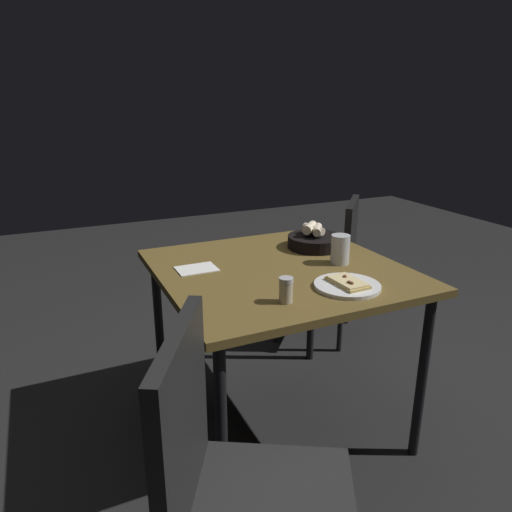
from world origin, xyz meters
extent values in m
plane|color=black|center=(0.00, 0.00, 0.00)|extent=(8.00, 8.00, 0.00)
cube|color=brown|center=(0.00, 0.00, 0.73)|extent=(0.96, 0.96, 0.03)
cylinder|color=black|center=(-0.42, -0.42, 0.36)|extent=(0.04, 0.04, 0.72)
cylinder|color=black|center=(0.42, -0.42, 0.36)|extent=(0.04, 0.04, 0.72)
cylinder|color=black|center=(-0.42, 0.42, 0.36)|extent=(0.04, 0.04, 0.72)
cylinder|color=black|center=(0.42, 0.42, 0.36)|extent=(0.04, 0.04, 0.72)
cylinder|color=white|center=(-0.12, 0.29, 0.75)|extent=(0.24, 0.24, 0.01)
cube|color=tan|center=(-0.12, 0.29, 0.77)|extent=(0.10, 0.16, 0.01)
cube|color=beige|center=(-0.12, 0.29, 0.77)|extent=(0.09, 0.15, 0.01)
sphere|color=brown|center=(-0.11, 0.33, 0.78)|extent=(0.02, 0.02, 0.02)
sphere|color=brown|center=(-0.13, 0.27, 0.78)|extent=(0.02, 0.02, 0.02)
sphere|color=brown|center=(-0.11, 0.32, 0.78)|extent=(0.02, 0.02, 0.02)
cylinder|color=black|center=(-0.27, -0.18, 0.78)|extent=(0.25, 0.25, 0.06)
cylinder|color=beige|center=(-0.28, -0.16, 0.84)|extent=(0.10, 0.12, 0.03)
cylinder|color=beige|center=(-0.27, -0.18, 0.84)|extent=(0.06, 0.12, 0.04)
cylinder|color=beige|center=(-0.26, -0.20, 0.84)|extent=(0.11, 0.10, 0.04)
cylinder|color=red|center=(-0.22, -0.19, 0.77)|extent=(0.06, 0.06, 0.03)
cylinder|color=silver|center=(-0.25, 0.06, 0.81)|extent=(0.08, 0.08, 0.12)
cylinder|color=#C67A1F|center=(-0.25, 0.06, 0.78)|extent=(0.07, 0.07, 0.06)
cylinder|color=#BFB299|center=(0.14, 0.32, 0.78)|extent=(0.05, 0.05, 0.07)
cylinder|color=maroon|center=(0.14, 0.32, 0.77)|extent=(0.04, 0.04, 0.04)
cylinder|color=#B7B7BC|center=(0.14, 0.32, 0.83)|extent=(0.05, 0.05, 0.01)
cube|color=white|center=(0.31, -0.12, 0.75)|extent=(0.16, 0.12, 0.00)
cube|color=black|center=(-0.60, -0.69, 0.43)|extent=(0.62, 0.62, 0.04)
cube|color=black|center=(-0.75, -0.56, 0.65)|extent=(0.30, 0.34, 0.40)
cylinder|color=black|center=(-0.59, -0.96, 0.20)|extent=(0.03, 0.03, 0.41)
cylinder|color=black|center=(-0.33, -0.67, 0.20)|extent=(0.03, 0.03, 0.41)
cylinder|color=black|center=(-0.87, -0.70, 0.20)|extent=(0.03, 0.03, 0.41)
cylinder|color=black|center=(-0.62, -0.42, 0.20)|extent=(0.03, 0.03, 0.41)
cube|color=black|center=(0.62, 0.70, 0.69)|extent=(0.23, 0.38, 0.46)
camera|label=1|loc=(0.85, 1.61, 1.40)|focal=33.19mm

